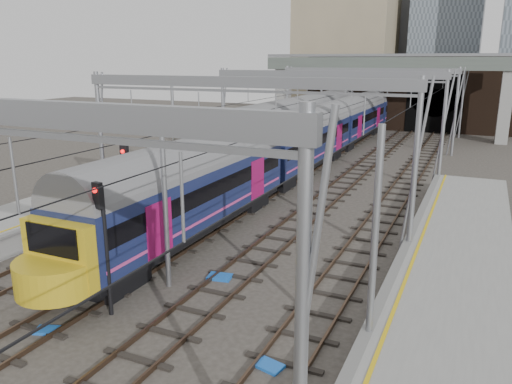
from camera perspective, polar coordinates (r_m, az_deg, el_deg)
The scene contains 14 objects.
ground at distance 18.76m, azimuth -13.41°, elevation -12.80°, with size 160.00×160.00×0.00m, color #38332D.
tracks at distance 31.06m, azimuth 3.62°, elevation -1.17°, with size 14.40×80.00×0.22m.
overhead_line at distance 36.05m, azimuth 7.55°, elevation 11.53°, with size 16.80×80.00×8.00m.
retaining_wall at distance 65.64m, azimuth 16.67°, elevation 10.54°, with size 28.00×2.75×9.00m.
overbridge at distance 59.88m, azimuth 14.68°, elevation 13.13°, with size 28.00×3.00×9.25m.
city_skyline at distance 84.21m, azimuth 20.23°, elevation 19.80°, with size 37.50×27.50×60.00m.
train_main at distance 47.45m, azimuth 8.99°, elevation 7.41°, with size 2.95×68.12×5.02m.
train_second at distance 56.62m, azimuth 7.40°, elevation 8.72°, with size 3.06×53.04×5.18m.
signal_near_left at distance 22.84m, azimuth -14.37°, elevation 0.62°, with size 0.37×0.47×5.01m.
signal_near_centre at distance 17.36m, azimuth -17.03°, elevation -4.50°, with size 0.36×0.46×4.78m.
relay_cabinet at distance 24.12m, azimuth -23.90°, elevation -5.91°, with size 0.55×0.46×1.11m, color silver.
equip_cover_a at distance 18.21m, azimuth -22.77°, elevation -14.36°, with size 0.75×0.53×0.09m, color blue.
equip_cover_b at distance 20.58m, azimuth -4.17°, elevation -9.65°, with size 0.95×0.67×0.11m, color blue.
equip_cover_c at distance 15.22m, azimuth 1.53°, elevation -19.24°, with size 0.79×0.56×0.09m, color blue.
Camera 1 is at (10.53, -12.93, 8.58)m, focal length 35.00 mm.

